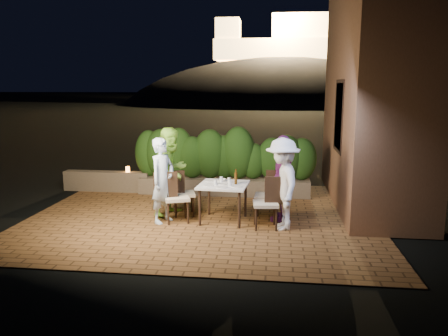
% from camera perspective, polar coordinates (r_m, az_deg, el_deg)
% --- Properties ---
extents(ground, '(400.00, 400.00, 0.00)m').
position_cam_1_polar(ground, '(8.68, -3.22, -7.17)').
color(ground, black).
rests_on(ground, ground).
extents(terrace_floor, '(7.00, 6.00, 0.15)m').
position_cam_1_polar(terrace_floor, '(9.17, -2.67, -6.55)').
color(terrace_floor, brown).
rests_on(terrace_floor, ground).
extents(building_wall, '(1.60, 5.00, 5.00)m').
position_cam_1_polar(building_wall, '(10.36, 19.02, 9.33)').
color(building_wall, brown).
rests_on(building_wall, ground).
extents(window_pane, '(0.08, 1.00, 1.40)m').
position_cam_1_polar(window_pane, '(9.75, 14.93, 6.56)').
color(window_pane, black).
rests_on(window_pane, building_wall).
extents(window_frame, '(0.06, 1.15, 1.55)m').
position_cam_1_polar(window_frame, '(9.75, 14.87, 6.57)').
color(window_frame, black).
rests_on(window_frame, building_wall).
extents(planter, '(4.20, 0.55, 0.40)m').
position_cam_1_polar(planter, '(10.79, -0.05, -2.40)').
color(planter, brown).
rests_on(planter, ground).
extents(hedge, '(4.00, 0.70, 1.10)m').
position_cam_1_polar(hedge, '(10.64, -0.05, 1.54)').
color(hedge, '#1D3D10').
rests_on(hedge, planter).
extents(parapet, '(2.20, 0.30, 0.50)m').
position_cam_1_polar(parapet, '(11.52, -15.04, -1.67)').
color(parapet, brown).
rests_on(parapet, ground).
extents(hill, '(52.00, 40.00, 22.00)m').
position_cam_1_polar(hill, '(68.46, 7.32, 4.94)').
color(hill, black).
rests_on(hill, ground).
extents(fortress, '(26.00, 8.00, 8.00)m').
position_cam_1_polar(fortress, '(68.59, 7.62, 17.09)').
color(fortress, '#FFCC7A').
rests_on(fortress, hill).
extents(dining_table, '(1.00, 1.00, 0.75)m').
position_cam_1_polar(dining_table, '(8.62, -0.08, -4.54)').
color(dining_table, white).
rests_on(dining_table, ground).
extents(plate_nw, '(0.20, 0.20, 0.01)m').
position_cam_1_polar(plate_nw, '(8.38, -2.05, -2.31)').
color(plate_nw, white).
rests_on(plate_nw, dining_table).
extents(plate_sw, '(0.21, 0.21, 0.01)m').
position_cam_1_polar(plate_sw, '(8.78, -1.81, -1.70)').
color(plate_sw, white).
rests_on(plate_sw, dining_table).
extents(plate_ne, '(0.21, 0.21, 0.01)m').
position_cam_1_polar(plate_ne, '(8.30, 1.65, -2.43)').
color(plate_ne, white).
rests_on(plate_ne, dining_table).
extents(plate_se, '(0.23, 0.23, 0.01)m').
position_cam_1_polar(plate_se, '(8.69, 2.14, -1.84)').
color(plate_se, white).
rests_on(plate_se, dining_table).
extents(plate_centre, '(0.21, 0.21, 0.01)m').
position_cam_1_polar(plate_centre, '(8.52, -0.30, -2.07)').
color(plate_centre, white).
rests_on(plate_centre, dining_table).
extents(plate_front, '(0.23, 0.23, 0.01)m').
position_cam_1_polar(plate_front, '(8.24, -0.36, -2.51)').
color(plate_front, white).
rests_on(plate_front, dining_table).
extents(glass_nw, '(0.06, 0.06, 0.11)m').
position_cam_1_polar(glass_nw, '(8.44, -1.16, -1.87)').
color(glass_nw, silver).
rests_on(glass_nw, dining_table).
extents(glass_sw, '(0.06, 0.06, 0.10)m').
position_cam_1_polar(glass_sw, '(8.73, -0.36, -1.46)').
color(glass_sw, silver).
rests_on(glass_sw, dining_table).
extents(glass_ne, '(0.07, 0.07, 0.12)m').
position_cam_1_polar(glass_ne, '(8.36, 0.76, -1.94)').
color(glass_ne, silver).
rests_on(glass_ne, dining_table).
extents(glass_se, '(0.06, 0.06, 0.10)m').
position_cam_1_polar(glass_se, '(8.63, 0.66, -1.61)').
color(glass_se, silver).
rests_on(glass_se, dining_table).
extents(beer_bottle, '(0.06, 0.06, 0.30)m').
position_cam_1_polar(beer_bottle, '(8.49, 1.56, -1.13)').
color(beer_bottle, '#452A0B').
rests_on(beer_bottle, dining_table).
extents(bowl, '(0.19, 0.19, 0.04)m').
position_cam_1_polar(bowl, '(8.80, -0.26, -1.57)').
color(bowl, white).
rests_on(bowl, dining_table).
extents(chair_left_front, '(0.59, 0.59, 1.00)m').
position_cam_1_polar(chair_left_front, '(8.60, -6.19, -3.77)').
color(chair_left_front, black).
rests_on(chair_left_front, ground).
extents(chair_left_back, '(0.54, 0.54, 0.94)m').
position_cam_1_polar(chair_left_back, '(9.04, -5.27, -3.24)').
color(chair_left_back, black).
rests_on(chair_left_back, ground).
extents(chair_right_front, '(0.50, 0.50, 0.99)m').
position_cam_1_polar(chair_right_front, '(8.20, 5.46, -4.52)').
color(chair_right_front, black).
rests_on(chair_right_front, ground).
extents(chair_right_back, '(0.48, 0.48, 1.01)m').
position_cam_1_polar(chair_right_back, '(8.71, 5.61, -3.54)').
color(chair_right_back, black).
rests_on(chair_right_back, ground).
extents(diner_blue, '(0.61, 0.72, 1.67)m').
position_cam_1_polar(diner_blue, '(8.54, -8.02, -1.62)').
color(diner_blue, silver).
rests_on(diner_blue, ground).
extents(diner_green, '(0.99, 1.09, 1.81)m').
position_cam_1_polar(diner_green, '(9.05, -6.85, -0.43)').
color(diner_green, '#99DE45').
rests_on(diner_green, ground).
extents(diner_white, '(0.86, 1.22, 1.71)m').
position_cam_1_polar(diner_white, '(8.12, 7.64, -2.09)').
color(diner_white, white).
rests_on(diner_white, ground).
extents(diner_purple, '(0.64, 1.07, 1.71)m').
position_cam_1_polar(diner_purple, '(8.63, 7.70, -1.34)').
color(diner_purple, '#7E2A7B').
rests_on(diner_purple, ground).
extents(parapet_lamp, '(0.10, 0.10, 0.14)m').
position_cam_1_polar(parapet_lamp, '(11.26, -12.46, -0.17)').
color(parapet_lamp, orange).
rests_on(parapet_lamp, parapet).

